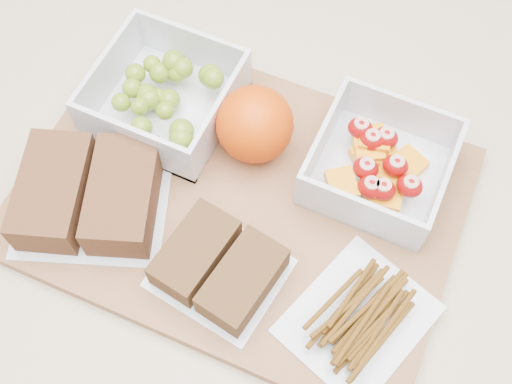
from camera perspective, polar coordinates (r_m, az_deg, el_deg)
ground at (r=1.51m, az=-0.29°, el=-15.79°), size 4.00×4.00×0.00m
counter at (r=1.07m, az=-0.41°, el=-10.94°), size 1.20×0.90×0.90m
cutting_board at (r=0.64m, az=-1.47°, el=-0.75°), size 0.43×0.31×0.02m
grape_container at (r=0.67m, az=-7.97°, el=8.53°), size 0.13×0.13×0.06m
fruit_container at (r=0.63m, az=10.87°, el=2.32°), size 0.13×0.13×0.05m
orange at (r=0.63m, az=-0.11°, el=6.03°), size 0.08×0.08×0.08m
sandwich_bag_left at (r=0.63m, az=-14.62°, el=-0.16°), size 0.18×0.17×0.04m
sandwich_bag_center at (r=0.58m, az=-3.32°, el=-6.67°), size 0.12×0.11×0.03m
pretzel_bag at (r=0.58m, az=9.23°, el=-10.74°), size 0.14×0.15×0.03m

